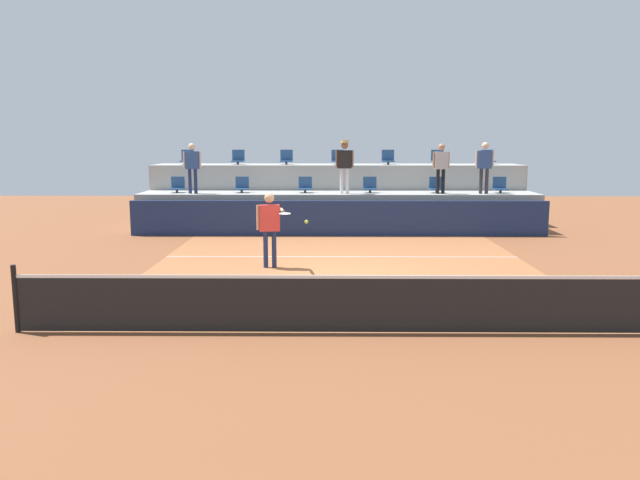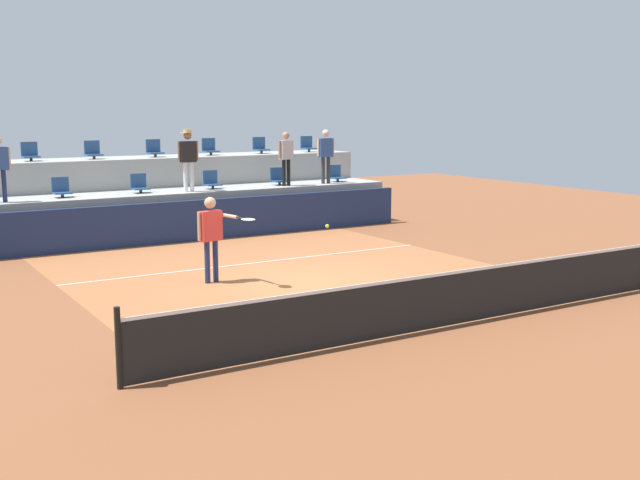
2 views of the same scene
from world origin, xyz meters
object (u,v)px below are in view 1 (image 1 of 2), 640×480
object	(u,v)px
stadium_chair_lower_far_right	(500,186)
stadium_chair_upper_far_right	(488,158)
stadium_chair_lower_right	(436,186)
spectator_leaning_on_rail	(485,163)
stadium_chair_lower_left	(242,186)
stadium_chair_upper_right	(438,158)
stadium_chair_upper_mid_left	(286,158)
stadium_chair_upper_mid_right	(388,158)
stadium_chair_upper_far_left	(187,158)
stadium_chair_lower_mid_left	(305,186)
tennis_player	(270,222)
stadium_chair_upper_left	(238,158)
tennis_ball	(306,222)
stadium_chair_upper_center	(338,158)
spectator_in_grey	(192,164)
stadium_chair_lower_far_left	(177,186)
spectator_with_hat	(345,161)
stadium_chair_lower_mid_right	(370,186)
spectator_in_white	(441,164)

from	to	relation	value
stadium_chair_lower_far_right	stadium_chair_upper_far_right	size ratio (longest dim) A/B	1.00
stadium_chair_lower_right	spectator_leaning_on_rail	size ratio (longest dim) A/B	0.32
stadium_chair_lower_left	stadium_chair_upper_right	size ratio (longest dim) A/B	1.00
stadium_chair_upper_mid_left	stadium_chair_upper_mid_right	bearing A→B (deg)	0.00
stadium_chair_upper_far_left	spectator_leaning_on_rail	xyz separation A→B (m)	(10.02, -2.18, -0.08)
stadium_chair_lower_mid_left	stadium_chair_upper_far_left	size ratio (longest dim) A/B	1.00
stadium_chair_upper_far_left	stadium_chair_upper_right	distance (m)	8.90
stadium_chair_lower_right	stadium_chair_upper_far_left	world-z (taller)	stadium_chair_upper_far_left
stadium_chair_lower_left	tennis_player	size ratio (longest dim) A/B	0.30
stadium_chair_upper_left	tennis_ball	distance (m)	11.28
stadium_chair_upper_mid_right	stadium_chair_upper_far_right	xyz separation A→B (m)	(3.53, 0.00, 0.00)
tennis_player	stadium_chair_upper_center	bearing A→B (deg)	77.98
stadium_chair_lower_left	spectator_in_grey	bearing A→B (deg)	-165.97
stadium_chair_lower_left	stadium_chair_lower_far_right	size ratio (longest dim) A/B	1.00
stadium_chair_lower_left	stadium_chair_lower_mid_left	xyz separation A→B (m)	(2.09, 0.00, 0.00)
stadium_chair_lower_right	tennis_ball	size ratio (longest dim) A/B	7.65
stadium_chair_lower_mid_left	spectator_leaning_on_rail	bearing A→B (deg)	-3.81
stadium_chair_lower_far_right	stadium_chair_upper_far_left	bearing A→B (deg)	170.41
stadium_chair_lower_left	stadium_chair_lower_far_left	bearing A→B (deg)	180.00
stadium_chair_lower_left	spectator_with_hat	xyz separation A→B (m)	(3.36, -0.38, 0.83)
stadium_chair_upper_right	spectator_in_grey	bearing A→B (deg)	-165.19
stadium_chair_lower_left	stadium_chair_lower_far_right	world-z (taller)	same
stadium_chair_lower_far_right	spectator_with_hat	xyz separation A→B (m)	(-5.11, -0.38, 0.83)
stadium_chair_lower_mid_right	spectator_in_grey	xyz separation A→B (m)	(-5.75, -0.38, 0.75)
stadium_chair_lower_mid_right	stadium_chair_upper_mid_right	distance (m)	2.13
stadium_chair_lower_far_right	stadium_chair_upper_mid_right	xyz separation A→B (m)	(-3.51, 1.80, 0.85)
stadium_chair_lower_far_left	stadium_chair_upper_far_right	world-z (taller)	stadium_chair_upper_far_right
stadium_chair_lower_mid_right	tennis_ball	size ratio (longest dim) A/B	7.65
stadium_chair_upper_far_right	spectator_in_grey	bearing A→B (deg)	-167.73
stadium_chair_upper_far_left	stadium_chair_upper_left	distance (m)	1.81
stadium_chair_upper_left	stadium_chair_upper_mid_right	size ratio (longest dim) A/B	1.00
stadium_chair_lower_mid_left	spectator_with_hat	world-z (taller)	spectator_with_hat
stadium_chair_lower_mid_right	spectator_in_white	world-z (taller)	spectator_in_white
stadium_chair_upper_far_right	spectator_in_grey	world-z (taller)	spectator_in_grey
stadium_chair_lower_far_right	stadium_chair_upper_mid_left	xyz separation A→B (m)	(-7.12, 1.80, 0.85)
stadium_chair_lower_far_left	spectator_with_hat	size ratio (longest dim) A/B	0.30
stadium_chair_upper_mid_right	spectator_in_grey	bearing A→B (deg)	-161.44
stadium_chair_lower_mid_right	stadium_chair_lower_right	distance (m)	2.18
spectator_in_white	stadium_chair_lower_far_left	bearing A→B (deg)	177.44
stadium_chair_upper_left	stadium_chair_lower_far_left	bearing A→B (deg)	-134.54
spectator_in_grey	spectator_with_hat	size ratio (longest dim) A/B	0.94
stadium_chair_upper_left	stadium_chair_lower_left	bearing A→B (deg)	-78.70
stadium_chair_upper_left	stadium_chair_upper_right	bearing A→B (deg)	0.00
spectator_in_grey	spectator_in_white	distance (m)	7.99
stadium_chair_lower_right	tennis_player	xyz separation A→B (m)	(-4.91, -6.21, -0.38)
stadium_chair_lower_far_left	spectator_leaning_on_rail	world-z (taller)	spectator_leaning_on_rail
stadium_chair_lower_left	stadium_chair_upper_center	size ratio (longest dim) A/B	1.00
stadium_chair_lower_far_left	stadium_chair_lower_mid_left	distance (m)	4.22
stadium_chair_upper_center	spectator_in_white	xyz separation A→B (m)	(3.27, -2.18, -0.11)
spectator_leaning_on_rail	tennis_ball	distance (m)	10.30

